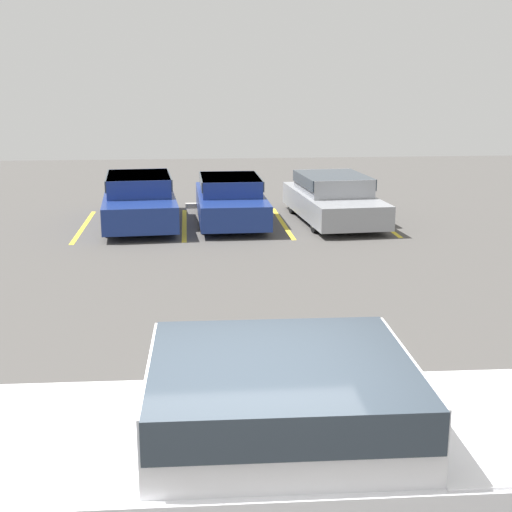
{
  "coord_description": "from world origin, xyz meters",
  "views": [
    {
      "loc": [
        -0.25,
        -4.81,
        3.8
      ],
      "look_at": [
        0.83,
        6.35,
        1.0
      ],
      "focal_mm": 50.0,
      "sensor_mm": 36.0,
      "label": 1
    }
  ],
  "objects_px": {
    "pickup_truck": "(318,462)",
    "parked_sedan_a": "(139,198)",
    "parked_sedan_c": "(333,197)",
    "parked_sedan_b": "(230,198)",
    "wheel_stop_curb": "(219,205)"
  },
  "relations": [
    {
      "from": "parked_sedan_b",
      "to": "parked_sedan_c",
      "type": "relative_size",
      "value": 0.94
    },
    {
      "from": "parked_sedan_b",
      "to": "wheel_stop_curb",
      "type": "relative_size",
      "value": 2.23
    },
    {
      "from": "parked_sedan_a",
      "to": "parked_sedan_b",
      "type": "xyz_separation_m",
      "value": [
        2.43,
        -0.03,
        -0.04
      ]
    },
    {
      "from": "parked_sedan_b",
      "to": "wheel_stop_curb",
      "type": "xyz_separation_m",
      "value": [
        -0.22,
        2.32,
        -0.59
      ]
    },
    {
      "from": "pickup_truck",
      "to": "parked_sedan_a",
      "type": "height_order",
      "value": "pickup_truck"
    },
    {
      "from": "pickup_truck",
      "to": "wheel_stop_curb",
      "type": "bearing_deg",
      "value": 91.57
    },
    {
      "from": "parked_sedan_a",
      "to": "parked_sedan_c",
      "type": "distance_m",
      "value": 5.22
    },
    {
      "from": "parked_sedan_b",
      "to": "parked_sedan_c",
      "type": "bearing_deg",
      "value": 87.38
    },
    {
      "from": "pickup_truck",
      "to": "parked_sedan_a",
      "type": "distance_m",
      "value": 14.23
    },
    {
      "from": "pickup_truck",
      "to": "parked_sedan_b",
      "type": "distance_m",
      "value": 14.02
    },
    {
      "from": "pickup_truck",
      "to": "parked_sedan_c",
      "type": "height_order",
      "value": "pickup_truck"
    },
    {
      "from": "pickup_truck",
      "to": "wheel_stop_curb",
      "type": "xyz_separation_m",
      "value": [
        -0.06,
        16.34,
        -0.81
      ]
    },
    {
      "from": "pickup_truck",
      "to": "parked_sedan_b",
      "type": "xyz_separation_m",
      "value": [
        0.16,
        14.02,
        -0.22
      ]
    },
    {
      "from": "pickup_truck",
      "to": "parked_sedan_c",
      "type": "bearing_deg",
      "value": 79.4
    },
    {
      "from": "parked_sedan_b",
      "to": "wheel_stop_curb",
      "type": "height_order",
      "value": "parked_sedan_b"
    }
  ]
}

